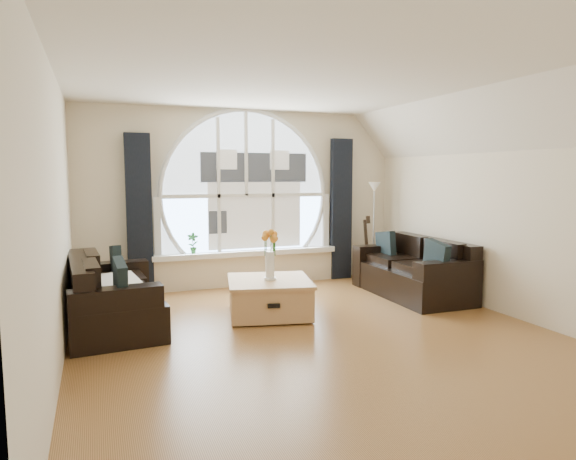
{
  "coord_description": "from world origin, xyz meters",
  "views": [
    {
      "loc": [
        -2.16,
        -4.73,
        1.72
      ],
      "look_at": [
        0.0,
        0.9,
        1.05
      ],
      "focal_mm": 31.17,
      "sensor_mm": 36.0,
      "label": 1
    }
  ],
  "objects_px": {
    "coffee_chest": "(269,296)",
    "vase_flowers": "(270,248)",
    "guitar": "(364,248)",
    "sofa_right": "(412,268)",
    "floor_lamp": "(374,231)",
    "sofa_left": "(114,292)",
    "potted_plant": "(193,243)"
  },
  "relations": [
    {
      "from": "coffee_chest",
      "to": "vase_flowers",
      "type": "distance_m",
      "value": 0.59
    },
    {
      "from": "guitar",
      "to": "sofa_right",
      "type": "bearing_deg",
      "value": -81.47
    },
    {
      "from": "floor_lamp",
      "to": "sofa_left",
      "type": "bearing_deg",
      "value": -163.23
    },
    {
      "from": "floor_lamp",
      "to": "potted_plant",
      "type": "distance_m",
      "value": 2.94
    },
    {
      "from": "floor_lamp",
      "to": "potted_plant",
      "type": "height_order",
      "value": "floor_lamp"
    },
    {
      "from": "sofa_left",
      "to": "sofa_right",
      "type": "xyz_separation_m",
      "value": [
        4.01,
        0.03,
        0.0
      ]
    },
    {
      "from": "vase_flowers",
      "to": "sofa_left",
      "type": "bearing_deg",
      "value": 173.47
    },
    {
      "from": "sofa_left",
      "to": "guitar",
      "type": "distance_m",
      "value": 4.11
    },
    {
      "from": "potted_plant",
      "to": "floor_lamp",
      "type": "bearing_deg",
      "value": -5.31
    },
    {
      "from": "coffee_chest",
      "to": "guitar",
      "type": "xyz_separation_m",
      "value": [
        2.13,
        1.42,
        0.29
      ]
    },
    {
      "from": "sofa_left",
      "to": "potted_plant",
      "type": "xyz_separation_m",
      "value": [
        1.17,
        1.51,
        0.31
      ]
    },
    {
      "from": "potted_plant",
      "to": "sofa_left",
      "type": "bearing_deg",
      "value": -127.87
    },
    {
      "from": "potted_plant",
      "to": "guitar",
      "type": "bearing_deg",
      "value": -5.77
    },
    {
      "from": "vase_flowers",
      "to": "guitar",
      "type": "xyz_separation_m",
      "value": [
        2.12,
        1.43,
        -0.3
      ]
    },
    {
      "from": "guitar",
      "to": "potted_plant",
      "type": "xyz_separation_m",
      "value": [
        -2.75,
        0.28,
        0.18
      ]
    },
    {
      "from": "sofa_left",
      "to": "floor_lamp",
      "type": "height_order",
      "value": "floor_lamp"
    },
    {
      "from": "sofa_right",
      "to": "coffee_chest",
      "type": "distance_m",
      "value": 2.23
    },
    {
      "from": "sofa_right",
      "to": "guitar",
      "type": "relative_size",
      "value": 1.72
    },
    {
      "from": "sofa_right",
      "to": "potted_plant",
      "type": "relative_size",
      "value": 5.8
    },
    {
      "from": "vase_flowers",
      "to": "guitar",
      "type": "relative_size",
      "value": 0.66
    },
    {
      "from": "floor_lamp",
      "to": "guitar",
      "type": "relative_size",
      "value": 1.51
    },
    {
      "from": "sofa_right",
      "to": "guitar",
      "type": "distance_m",
      "value": 1.2
    },
    {
      "from": "sofa_left",
      "to": "floor_lamp",
      "type": "xyz_separation_m",
      "value": [
        4.09,
        1.23,
        0.4
      ]
    },
    {
      "from": "guitar",
      "to": "floor_lamp",
      "type": "bearing_deg",
      "value": 6.35
    },
    {
      "from": "floor_lamp",
      "to": "potted_plant",
      "type": "bearing_deg",
      "value": 174.69
    },
    {
      "from": "sofa_right",
      "to": "vase_flowers",
      "type": "relative_size",
      "value": 2.6
    },
    {
      "from": "coffee_chest",
      "to": "sofa_left",
      "type": "bearing_deg",
      "value": -173.27
    },
    {
      "from": "sofa_left",
      "to": "coffee_chest",
      "type": "relative_size",
      "value": 1.8
    },
    {
      "from": "vase_flowers",
      "to": "guitar",
      "type": "height_order",
      "value": "vase_flowers"
    },
    {
      "from": "vase_flowers",
      "to": "floor_lamp",
      "type": "distance_m",
      "value": 2.71
    },
    {
      "from": "vase_flowers",
      "to": "potted_plant",
      "type": "relative_size",
      "value": 2.23
    },
    {
      "from": "sofa_left",
      "to": "floor_lamp",
      "type": "bearing_deg",
      "value": 12.63
    }
  ]
}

